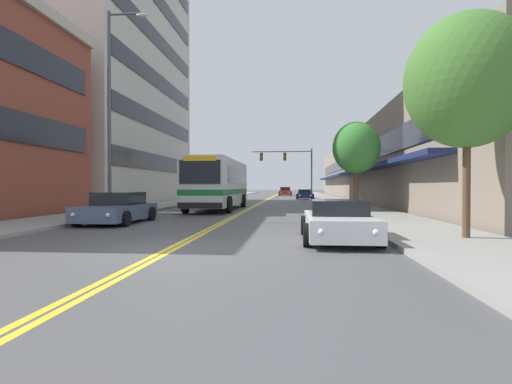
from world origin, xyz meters
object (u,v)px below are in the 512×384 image
Objects in this scene: city_bus at (219,182)px; car_slate_blue_parked_left_mid at (118,209)px; traffic_signal_mast at (290,163)px; car_silver_parked_left_near at (220,196)px; car_red_moving_lead at (285,192)px; fire_hydrant at (361,209)px; car_navy_parked_right_mid at (305,195)px; street_lamp_left_near at (114,100)px; street_tree_right_near at (467,81)px; street_tree_right_mid at (356,148)px; car_white_parked_right_foreground at (338,221)px.

car_slate_blue_parked_left_mid is at bearing -103.71° from city_bus.
traffic_signal_mast reaches higher than city_bus.
traffic_signal_mast is (7.07, 7.81, 3.75)m from car_silver_parked_left_near.
car_silver_parked_left_near is at bearing -102.81° from car_red_moving_lead.
fire_hydrant is (7.86, -8.43, -1.26)m from city_bus.
traffic_signal_mast is (-1.75, -0.89, 3.80)m from car_navy_parked_right_mid.
car_slate_blue_parked_left_mid is 0.49× the size of street_lamp_left_near.
street_lamp_left_near is (-3.18, -8.82, 3.63)m from city_bus.
car_slate_blue_parked_left_mid reaches higher than car_silver_parked_left_near.
car_silver_parked_left_near is 1.07× the size of car_red_moving_lead.
traffic_signal_mast is 36.54m from street_tree_right_near.
street_lamp_left_near is at bearing -152.02° from street_tree_right_mid.
car_red_moving_lead is at bearing 82.13° from street_lamp_left_near.
city_bus is at bearing 70.18° from street_lamp_left_near.
car_navy_parked_right_mid reaches higher than car_white_parked_right_foreground.
street_lamp_left_near is at bearing -177.95° from fire_hydrant.
car_navy_parked_right_mid is 0.82× the size of street_tree_right_mid.
car_white_parked_right_foreground is at bearing -87.50° from traffic_signal_mast.
car_silver_parked_left_near is 24.35m from fire_hydrant.
street_tree_right_near is (5.06, -36.19, 0.08)m from traffic_signal_mast.
street_lamp_left_near reaches higher than fire_hydrant.
car_white_parked_right_foreground is 0.47× the size of street_lamp_left_near.
street_lamp_left_near is (-0.71, -22.44, 4.85)m from car_silver_parked_left_near.
street_lamp_left_near is (-0.72, 1.24, 4.86)m from car_slate_blue_parked_left_mid.
street_lamp_left_near is 1.54× the size of street_tree_right_near.
car_red_moving_lead is 0.82× the size of street_tree_right_mid.
car_navy_parked_right_mid is at bearing 74.80° from car_slate_blue_parked_left_mid.
car_red_moving_lead reaches higher than car_white_parked_right_foreground.
car_silver_parked_left_near is 0.88× the size of street_tree_right_mid.
car_silver_parked_left_near is 22.97m from street_lamp_left_near.
city_bus is 2.48× the size of car_white_parked_right_foreground.
city_bus reaches higher than car_red_moving_lead.
car_white_parked_right_foreground is 0.62× the size of traffic_signal_mast.
car_navy_parked_right_mid is 4.27m from traffic_signal_mast.
city_bus is 2.12× the size of street_tree_right_mid.
traffic_signal_mast is 0.75× the size of street_lamp_left_near.
traffic_signal_mast is (-1.58, 36.09, 3.81)m from car_white_parked_right_foreground.
street_tree_right_near is (3.48, -0.09, 3.89)m from car_white_parked_right_foreground.
car_red_moving_lead is at bearing 94.91° from fire_hydrant.
fire_hydrant is (-0.71, -5.84, -3.21)m from street_tree_right_mid.
traffic_signal_mast is at bearing 97.95° from street_tree_right_near.
street_tree_right_near reaches higher than car_red_moving_lead.
car_navy_parked_right_mid is at bearing -81.59° from car_red_moving_lead.
car_silver_parked_left_near is at bearing 100.29° from city_bus.
car_silver_parked_left_near reaches higher than car_white_parked_right_foreground.
street_lamp_left_near is (-6.83, -49.38, 4.79)m from car_red_moving_lead.
car_white_parked_right_foreground is at bearing -73.00° from car_silver_parked_left_near.
fire_hydrant is at bearing -83.77° from traffic_signal_mast.
street_lamp_left_near reaches higher than city_bus.
car_navy_parked_right_mid reaches higher than fire_hydrant.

